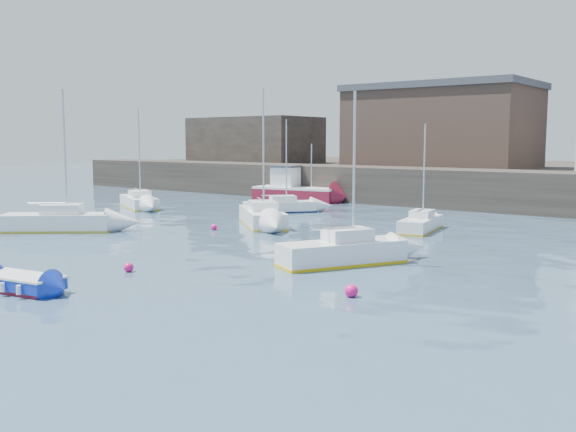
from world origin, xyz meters
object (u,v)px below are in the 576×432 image
Objects in this scene: fishing_boat at (294,190)px; buoy_near at (129,272)px; sailboat_c at (343,251)px; sailboat_e at (139,201)px; blue_dinghy at (21,282)px; sailboat_a at (58,221)px; buoy_far at (214,230)px; sailboat_f at (421,223)px; sailboat_h at (280,206)px; sailboat_b at (262,216)px; buoy_mid at (351,297)px.

fishing_boat is 31.43m from buoy_near.
sailboat_c is 0.96× the size of sailboat_e.
sailboat_a is (-12.45, 9.38, 0.24)m from blue_dinghy.
sailboat_e reaches higher than sailboat_c.
sailboat_a is 9.08m from buoy_far.
sailboat_h is at bearing 168.08° from sailboat_f.
sailboat_e is at bearing -158.27° from sailboat_h.
sailboat_a is 22.19× the size of buoy_far.
fishing_boat is (-13.05, 32.96, 0.63)m from blue_dinghy.
sailboat_f is (9.05, 3.64, -0.11)m from sailboat_b.
sailboat_e is 1.23× the size of sailboat_f.
blue_dinghy is at bearing -68.40° from fishing_boat.
blue_dinghy reaches higher than buoy_far.
sailboat_b is at bearing -59.89° from fishing_boat.
blue_dinghy is 16.34m from buoy_far.
sailboat_a is 21.17m from sailboat_f.
sailboat_b is at bearing -8.02° from sailboat_e.
buoy_near is (5.07, -14.36, -0.55)m from sailboat_b.
sailboat_a reaches higher than buoy_near.
sailboat_c is at bearing -35.26° from sailboat_b.
sailboat_b is at bearing -158.10° from sailboat_f.
sailboat_h is at bearing 21.73° from sailboat_e.
fishing_boat is 29.14m from sailboat_c.
sailboat_a is 1.20× the size of sailboat_h.
sailboat_a is 13.32m from sailboat_e.
sailboat_h is at bearing 75.79° from sailboat_a.
fishing_boat is 1.08× the size of sailboat_c.
sailboat_f is 12.92m from sailboat_h.
buoy_mid is at bearing -40.84° from sailboat_b.
blue_dinghy reaches higher than buoy_mid.
buoy_mid is (22.56, -26.54, -0.96)m from fishing_boat.
sailboat_h is (-12.64, 2.67, 0.00)m from sailboat_f.
blue_dinghy is 7.34× the size of buoy_mid.
buoy_far is at bearing 160.00° from sailboat_c.
blue_dinghy is at bearing -75.53° from sailboat_b.
sailboat_c reaches higher than fishing_boat.
buoy_mid is (28.72, -14.44, -0.50)m from sailboat_e.
buoy_near is 0.86× the size of buoy_mid.
sailboat_b is 7.26m from sailboat_h.
fishing_boat is 21.42× the size of buoy_far.
sailboat_c is (6.16, 11.05, 0.23)m from blue_dinghy.
blue_dinghy is 12.65m from sailboat_c.
fishing_boat reaches higher than buoy_near.
sailboat_c is at bearing 125.91° from buoy_mid.
fishing_boat is at bearing 91.46° from sailboat_a.
sailboat_b is (7.59, 9.46, -0.02)m from sailboat_a.
sailboat_f is 18.44m from buoy_near.
blue_dinghy is at bearing -69.85° from buoy_far.
sailboat_e is at bearing 158.85° from sailboat_c.
sailboat_c reaches higher than sailboat_f.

